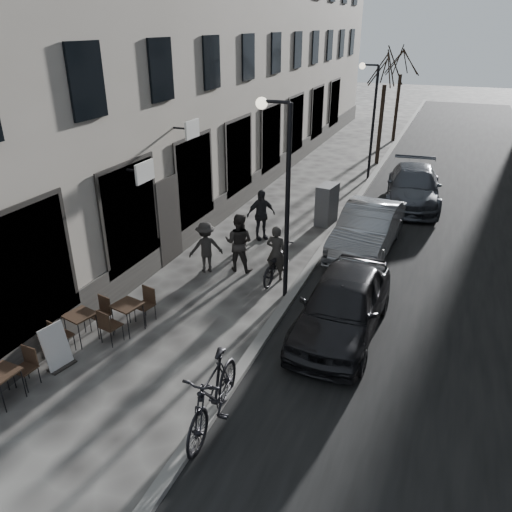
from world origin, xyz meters
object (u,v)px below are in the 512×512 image
Objects in this scene: bistro_set_b at (81,325)px; bistro_set_c at (128,315)px; car_mid at (368,229)px; pedestrian_mid at (206,247)px; moped at (213,394)px; sign_board at (57,351)px; pedestrian_near at (239,242)px; streetlamp_near at (281,181)px; streetlamp_far at (371,109)px; pedestrian_far at (261,215)px; utility_cabinet at (327,204)px; tree_far at (402,60)px; bistro_set_a at (4,383)px; bicycle at (276,263)px; car_near at (343,305)px; tree_near at (386,68)px; car_far at (413,186)px.

bistro_set_b is 0.98× the size of bistro_set_c.
bistro_set_b is at bearing -120.99° from car_mid.
pedestrian_mid reaches higher than bistro_set_c.
sign_board is at bearing 171.43° from moped.
pedestrian_mid is at bearing 89.63° from bistro_set_b.
streetlamp_near is at bearing 144.67° from pedestrian_near.
pedestrian_near is at bearing -98.21° from streetlamp_far.
sign_board is at bearing -144.47° from pedestrian_far.
utility_cabinet is at bearing -91.60° from streetlamp_far.
tree_far reaches higher than pedestrian_mid.
bistro_set_b is 9.88m from utility_cabinet.
bistro_set_a is 7.42m from bicycle.
car_near is (2.14, -6.76, 0.01)m from utility_cabinet.
tree_near reaches higher than car_mid.
utility_cabinet is 4.76m from bicycle.
streetlamp_near is at bearing 62.77° from bistro_set_a.
streetlamp_near is 1.17× the size of car_near.
utility_cabinet is (2.51, 8.59, 0.28)m from bistro_set_c.
sign_board is (-3.36, -25.68, -4.27)m from tree_far.
car_near is 4.93m from car_mid.
car_mid is at bearing 78.73° from moped.
tree_far is at bearing -90.20° from bicycle.
bicycle reaches higher than sign_board.
bistro_set_b is (-3.43, -15.73, -2.73)m from streetlamp_far.
pedestrian_far reaches higher than utility_cabinet.
bistro_set_a is at bearing -97.96° from utility_cabinet.
pedestrian_far is 5.94m from car_near.
tree_far is at bearing 94.44° from sign_board.
pedestrian_near is 4.26m from car_mid.
pedestrian_near reaches higher than bistro_set_c.
car_near reaches higher than utility_cabinet.
bicycle is at bearing 94.85° from moped.
car_mid is at bearing -38.36° from pedestrian_far.
moped is (3.98, 0.94, 0.26)m from bistro_set_a.
bistro_set_b is 0.65× the size of moped.
utility_cabinet is at bearing 89.70° from moped.
tree_near is 20.37m from moped.
car_near reaches higher than moped.
bistro_set_b is at bearing 92.49° from bistro_set_a.
tree_near is 2.50× the size of moped.
bistro_set_a is 0.75× the size of bicycle.
streetlamp_far is 0.89× the size of tree_near.
bistro_set_b is 5.98m from car_near.
streetlamp_far is 3.50× the size of utility_cabinet.
car_mid is (1.55, -17.24, -3.92)m from tree_far.
sign_board is at bearing 44.00° from pedestrian_mid.
car_far is (5.76, 13.69, 0.33)m from sign_board.
car_far is (2.65, 3.41, -0.00)m from utility_cabinet.
bistro_set_a is at bearing -99.58° from tree_near.
car_far is at bearing 77.96° from moped.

